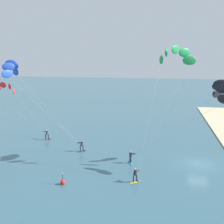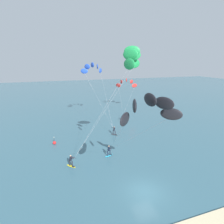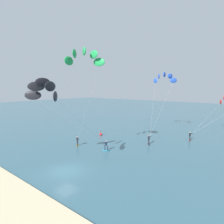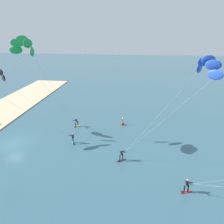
{
  "view_description": "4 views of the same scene",
  "coord_description": "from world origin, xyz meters",
  "px_view_note": "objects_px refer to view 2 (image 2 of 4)",
  "views": [
    {
      "loc": [
        -38.32,
        5.73,
        14.75
      ],
      "look_at": [
        -1.93,
        11.33,
        7.02
      ],
      "focal_mm": 47.72,
      "sensor_mm": 36.0,
      "label": 1
    },
    {
      "loc": [
        -9.22,
        -15.37,
        13.88
      ],
      "look_at": [
        0.63,
        12.77,
        5.68
      ],
      "focal_mm": 30.4,
      "sensor_mm": 36.0,
      "label": 2
    },
    {
      "loc": [
        18.76,
        -14.09,
        10.23
      ],
      "look_at": [
        -2.42,
        11.98,
        5.91
      ],
      "focal_mm": 31.36,
      "sensor_mm": 36.0,
      "label": 3
    },
    {
      "loc": [
        25.77,
        18.22,
        16.06
      ],
      "look_at": [
        -0.26,
        14.98,
        5.73
      ],
      "focal_mm": 33.88,
      "sensor_mm": 36.0,
      "label": 4
    }
  ],
  "objects_px": {
    "kitesurfer_far_out": "(126,84)",
    "marker_buoy": "(54,143)",
    "kitesurfer_downwind": "(93,70)",
    "kitesurfer_nearshore": "(147,111)",
    "kitesurfer_mid_water": "(129,63)"
  },
  "relations": [
    {
      "from": "kitesurfer_far_out",
      "to": "kitesurfer_mid_water",
      "type": "bearing_deg",
      "value": -113.21
    },
    {
      "from": "kitesurfer_downwind",
      "to": "kitesurfer_far_out",
      "type": "bearing_deg",
      "value": 34.97
    },
    {
      "from": "kitesurfer_mid_water",
      "to": "kitesurfer_downwind",
      "type": "relative_size",
      "value": 1.14
    },
    {
      "from": "kitesurfer_nearshore",
      "to": "kitesurfer_far_out",
      "type": "relative_size",
      "value": 0.96
    },
    {
      "from": "kitesurfer_mid_water",
      "to": "kitesurfer_downwind",
      "type": "bearing_deg",
      "value": 86.38
    },
    {
      "from": "kitesurfer_nearshore",
      "to": "kitesurfer_mid_water",
      "type": "distance_m",
      "value": 6.66
    },
    {
      "from": "kitesurfer_far_out",
      "to": "marker_buoy",
      "type": "relative_size",
      "value": 9.25
    },
    {
      "from": "kitesurfer_far_out",
      "to": "kitesurfer_downwind",
      "type": "relative_size",
      "value": 0.95
    },
    {
      "from": "kitesurfer_mid_water",
      "to": "kitesurfer_far_out",
      "type": "distance_m",
      "value": 32.69
    },
    {
      "from": "kitesurfer_nearshore",
      "to": "kitesurfer_mid_water",
      "type": "bearing_deg",
      "value": 83.95
    },
    {
      "from": "kitesurfer_nearshore",
      "to": "kitesurfer_downwind",
      "type": "xyz_separation_m",
      "value": [
        1.93,
        26.96,
        2.1
      ]
    },
    {
      "from": "kitesurfer_mid_water",
      "to": "kitesurfer_downwind",
      "type": "height_order",
      "value": "kitesurfer_mid_water"
    },
    {
      "from": "kitesurfer_far_out",
      "to": "marker_buoy",
      "type": "distance_m",
      "value": 28.08
    },
    {
      "from": "kitesurfer_mid_water",
      "to": "kitesurfer_far_out",
      "type": "relative_size",
      "value": 1.2
    },
    {
      "from": "kitesurfer_far_out",
      "to": "marker_buoy",
      "type": "bearing_deg",
      "value": -139.81
    }
  ]
}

